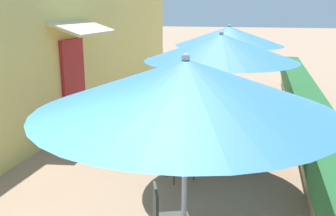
# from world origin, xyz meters

# --- Properties ---
(cafe_facade_wall) EXTENTS (0.98, 14.69, 4.20)m
(cafe_facade_wall) POSITION_xyz_m (-2.54, 7.21, 2.09)
(cafe_facade_wall) COLOR #E0CC6B
(cafe_facade_wall) RESTS_ON ground_plane
(planter_hedge) EXTENTS (0.60, 13.69, 1.01)m
(planter_hedge) POSITION_xyz_m (2.75, 7.24, 0.54)
(planter_hedge) COLOR tan
(planter_hedge) RESTS_ON ground_plane
(patio_umbrella_near) EXTENTS (2.48, 2.48, 2.40)m
(patio_umbrella_near) POSITION_xyz_m (1.17, 1.88, 2.14)
(patio_umbrella_near) COLOR #B7B7BC
(patio_umbrella_near) RESTS_ON ground_plane
(patio_table_mid) EXTENTS (0.79, 0.79, 0.70)m
(patio_table_mid) POSITION_xyz_m (1.10, 5.06, 0.51)
(patio_table_mid) COLOR brown
(patio_table_mid) RESTS_ON ground_plane
(patio_umbrella_mid) EXTENTS (2.48, 2.48, 2.40)m
(patio_umbrella_mid) POSITION_xyz_m (1.10, 5.06, 2.14)
(patio_umbrella_mid) COLOR #B7B7BC
(patio_umbrella_mid) RESTS_ON ground_plane
(cafe_chair_mid_left) EXTENTS (0.56, 0.56, 0.87)m
(cafe_chair_mid_left) POSITION_xyz_m (0.58, 4.54, 0.52)
(cafe_chair_mid_left) COLOR #384238
(cafe_chair_mid_left) RESTS_ON ground_plane
(cafe_chair_mid_right) EXTENTS (0.56, 0.56, 0.87)m
(cafe_chair_mid_right) POSITION_xyz_m (1.62, 5.58, 0.52)
(cafe_chair_mid_right) COLOR #384238
(cafe_chair_mid_right) RESTS_ON ground_plane
(seated_patron_mid_right) EXTENTS (0.50, 0.51, 1.25)m
(seated_patron_mid_right) POSITION_xyz_m (1.69, 5.49, 0.69)
(seated_patron_mid_right) COLOR #23232D
(seated_patron_mid_right) RESTS_ON ground_plane
(coffee_cup_mid) EXTENTS (0.07, 0.07, 0.09)m
(coffee_cup_mid) POSITION_xyz_m (1.19, 5.06, 0.75)
(coffee_cup_mid) COLOR teal
(coffee_cup_mid) RESTS_ON patio_table_mid
(patio_table_far) EXTENTS (0.79, 0.79, 0.70)m
(patio_table_far) POSITION_xyz_m (0.99, 7.77, 0.51)
(patio_table_far) COLOR brown
(patio_table_far) RESTS_ON ground_plane
(patio_umbrella_far) EXTENTS (2.48, 2.48, 2.40)m
(patio_umbrella_far) POSITION_xyz_m (0.99, 7.77, 2.14)
(patio_umbrella_far) COLOR #B7B7BC
(patio_umbrella_far) RESTS_ON ground_plane
(cafe_chair_far_left) EXTENTS (0.53, 0.53, 0.87)m
(cafe_chair_far_left) POSITION_xyz_m (1.68, 7.52, 0.52)
(cafe_chair_far_left) COLOR #384238
(cafe_chair_far_left) RESTS_ON ground_plane
(cafe_chair_far_right) EXTENTS (0.53, 0.53, 0.87)m
(cafe_chair_far_right) POSITION_xyz_m (0.29, 8.01, 0.52)
(cafe_chair_far_right) COLOR #384238
(cafe_chair_far_right) RESTS_ON ground_plane
(coffee_cup_far) EXTENTS (0.07, 0.07, 0.09)m
(coffee_cup_far) POSITION_xyz_m (1.04, 7.92, 0.75)
(coffee_cup_far) COLOR #232328
(coffee_cup_far) RESTS_ON patio_table_far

